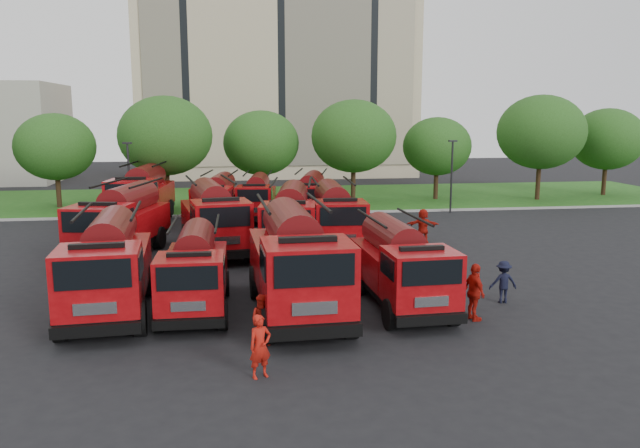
# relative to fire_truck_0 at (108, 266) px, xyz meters

# --- Properties ---
(ground) EXTENTS (140.00, 140.00, 0.00)m
(ground) POSITION_rel_fire_truck_0_xyz_m (7.67, 2.84, -1.70)
(ground) COLOR black
(ground) RESTS_ON ground
(lawn) EXTENTS (70.00, 16.00, 0.12)m
(lawn) POSITION_rel_fire_truck_0_xyz_m (7.67, 28.84, -1.64)
(lawn) COLOR #154C14
(lawn) RESTS_ON ground
(curb) EXTENTS (70.00, 0.30, 0.14)m
(curb) POSITION_rel_fire_truck_0_xyz_m (7.67, 20.74, -1.63)
(curb) COLOR gray
(curb) RESTS_ON ground
(apartment_building) EXTENTS (30.00, 14.18, 25.00)m
(apartment_building) POSITION_rel_fire_truck_0_xyz_m (9.67, 50.78, 10.80)
(apartment_building) COLOR #C0AF8F
(apartment_building) RESTS_ON ground
(tree_1) EXTENTS (5.71, 5.71, 6.98)m
(tree_1) POSITION_rel_fire_truck_0_xyz_m (-8.33, 25.84, 2.85)
(tree_1) COLOR #382314
(tree_1) RESTS_ON ground
(tree_2) EXTENTS (6.72, 6.72, 8.22)m
(tree_2) POSITION_rel_fire_truck_0_xyz_m (-0.33, 24.34, 3.66)
(tree_2) COLOR #382314
(tree_2) RESTS_ON ground
(tree_3) EXTENTS (5.88, 5.88, 7.19)m
(tree_3) POSITION_rel_fire_truck_0_xyz_m (6.67, 26.84, 2.99)
(tree_3) COLOR #382314
(tree_3) RESTS_ON ground
(tree_4) EXTENTS (6.55, 6.55, 8.01)m
(tree_4) POSITION_rel_fire_truck_0_xyz_m (13.67, 25.34, 3.52)
(tree_4) COLOR #382314
(tree_4) RESTS_ON ground
(tree_5) EXTENTS (5.46, 5.46, 6.68)m
(tree_5) POSITION_rel_fire_truck_0_xyz_m (20.67, 26.34, 2.65)
(tree_5) COLOR #382314
(tree_5) RESTS_ON ground
(tree_6) EXTENTS (6.89, 6.89, 8.42)m
(tree_6) POSITION_rel_fire_truck_0_xyz_m (28.67, 24.84, 3.79)
(tree_6) COLOR #382314
(tree_6) RESTS_ON ground
(tree_7) EXTENTS (6.05, 6.05, 7.39)m
(tree_7) POSITION_rel_fire_truck_0_xyz_m (35.67, 26.84, 3.12)
(tree_7) COLOR #382314
(tree_7) RESTS_ON ground
(lamp_post_0) EXTENTS (0.60, 0.25, 5.11)m
(lamp_post_0) POSITION_rel_fire_truck_0_xyz_m (-2.33, 20.04, 1.20)
(lamp_post_0) COLOR black
(lamp_post_0) RESTS_ON ground
(lamp_post_1) EXTENTS (0.60, 0.25, 5.11)m
(lamp_post_1) POSITION_rel_fire_truck_0_xyz_m (19.67, 20.04, 1.20)
(lamp_post_1) COLOR black
(lamp_post_1) RESTS_ON ground
(fire_truck_0) EXTENTS (3.14, 7.57, 3.37)m
(fire_truck_0) POSITION_rel_fire_truck_0_xyz_m (0.00, 0.00, 0.00)
(fire_truck_0) COLOR black
(fire_truck_0) RESTS_ON ground
(fire_truck_1) EXTENTS (2.39, 6.37, 2.88)m
(fire_truck_1) POSITION_rel_fire_truck_0_xyz_m (2.95, -0.08, -0.24)
(fire_truck_1) COLOR black
(fire_truck_1) RESTS_ON ground
(fire_truck_2) EXTENTS (3.18, 8.11, 3.65)m
(fire_truck_2) POSITION_rel_fire_truck_0_xyz_m (6.49, -0.89, 0.14)
(fire_truck_2) COLOR black
(fire_truck_2) RESTS_ON ground
(fire_truck_3) EXTENTS (2.66, 6.74, 3.03)m
(fire_truck_3) POSITION_rel_fire_truck_0_xyz_m (10.30, -0.68, -0.17)
(fire_truck_3) COLOR black
(fire_truck_3) RESTS_ON ground
(fire_truck_4) EXTENTS (4.15, 7.92, 3.43)m
(fire_truck_4) POSITION_rel_fire_truck_0_xyz_m (-1.06, 9.02, 0.03)
(fire_truck_4) COLOR black
(fire_truck_4) RESTS_ON ground
(fire_truck_5) EXTENTS (3.84, 7.97, 3.48)m
(fire_truck_5) POSITION_rel_fire_truck_0_xyz_m (3.40, 9.45, 0.05)
(fire_truck_5) COLOR black
(fire_truck_5) RESTS_ON ground
(fire_truck_6) EXTENTS (3.61, 7.71, 3.37)m
(fire_truck_6) POSITION_rel_fire_truck_0_xyz_m (7.22, 8.67, 0.00)
(fire_truck_6) COLOR black
(fire_truck_6) RESTS_ON ground
(fire_truck_7) EXTENTS (2.97, 7.42, 3.32)m
(fire_truck_7) POSITION_rel_fire_truck_0_xyz_m (9.55, 9.44, -0.02)
(fire_truck_7) COLOR black
(fire_truck_7) RESTS_ON ground
(fire_truck_8) EXTENTS (3.54, 8.16, 3.61)m
(fire_truck_8) POSITION_rel_fire_truck_0_xyz_m (-1.38, 18.90, 0.12)
(fire_truck_8) COLOR black
(fire_truck_8) RESTS_ON ground
(fire_truck_9) EXTENTS (3.27, 7.01, 3.07)m
(fire_truck_9) POSITION_rel_fire_truck_0_xyz_m (3.44, 17.74, -0.15)
(fire_truck_9) COLOR black
(fire_truck_9) RESTS_ON ground
(fire_truck_10) EXTENTS (2.96, 6.59, 2.90)m
(fire_truck_10) POSITION_rel_fire_truck_0_xyz_m (5.97, 19.19, -0.24)
(fire_truck_10) COLOR black
(fire_truck_10) RESTS_ON ground
(fire_truck_11) EXTENTS (3.74, 7.11, 3.08)m
(fire_truck_11) POSITION_rel_fire_truck_0_xyz_m (9.36, 17.92, -0.15)
(fire_truck_11) COLOR black
(fire_truck_11) RESTS_ON ground
(firefighter_0) EXTENTS (0.76, 0.68, 1.72)m
(firefighter_0) POSITION_rel_fire_truck_0_xyz_m (4.98, -6.28, -1.70)
(firefighter_0) COLOR #AC150D
(firefighter_0) RESTS_ON ground
(firefighter_1) EXTENTS (0.86, 0.65, 1.58)m
(firefighter_1) POSITION_rel_fire_truck_0_xyz_m (5.16, -3.96, -1.70)
(firefighter_1) COLOR #AC150D
(firefighter_1) RESTS_ON ground
(firefighter_2) EXTENTS (0.82, 1.24, 1.97)m
(firefighter_2) POSITION_rel_fire_truck_0_xyz_m (12.37, -2.62, -1.70)
(firefighter_2) COLOR #AC150D
(firefighter_2) RESTS_ON ground
(firefighter_3) EXTENTS (1.06, 0.61, 1.59)m
(firefighter_3) POSITION_rel_fire_truck_0_xyz_m (14.20, -0.85, -1.70)
(firefighter_3) COLOR black
(firefighter_3) RESTS_ON ground
(firefighter_4) EXTENTS (1.00, 0.78, 1.79)m
(firefighter_4) POSITION_rel_fire_truck_0_xyz_m (-1.34, 2.48, -1.70)
(firefighter_4) COLOR #AC150D
(firefighter_4) RESTS_ON ground
(firefighter_5) EXTENTS (1.87, 1.12, 1.88)m
(firefighter_5) POSITION_rel_fire_truck_0_xyz_m (14.53, 10.09, -1.70)
(firefighter_5) COLOR #AC150D
(firefighter_5) RESTS_ON ground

